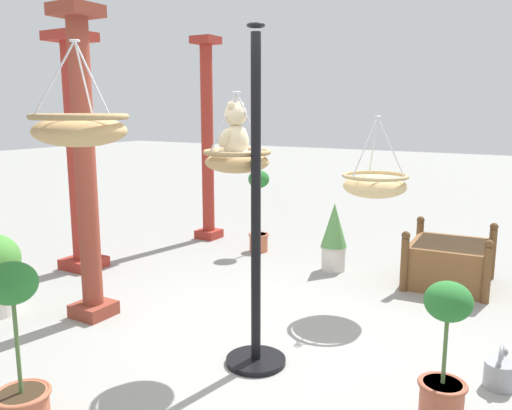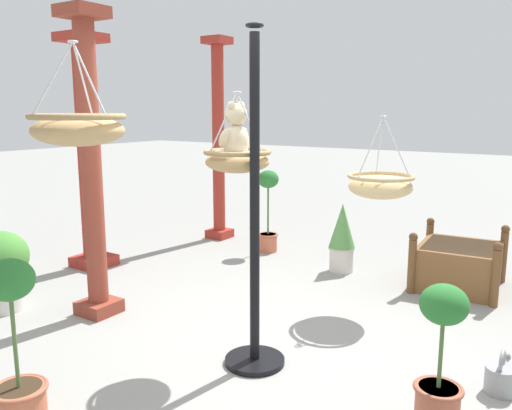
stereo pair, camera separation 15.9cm
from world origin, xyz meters
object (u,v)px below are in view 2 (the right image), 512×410
at_px(teddy_bear, 235,135).
at_px(hanging_basket_left_high, 78,128).
at_px(greenhouse_pillar_left, 88,158).
at_px(display_pole_central, 255,267).
at_px(hanging_basket_with_teddy, 237,160).
at_px(greenhouse_pillar_right, 218,144).
at_px(potted_plant_flowering_red, 440,359).
at_px(potted_plant_conical_shrub, 0,266).
at_px(potted_plant_bushy_green, 268,210).
at_px(potted_plant_trailing_ivy, 342,237).
at_px(wooden_planter_box, 459,264).
at_px(hanging_basket_right_low, 381,185).
at_px(watering_can, 501,378).
at_px(potted_plant_small_succulent, 16,351).
at_px(greenhouse_pillar_far_back, 92,173).

relative_size(teddy_bear, hanging_basket_left_high, 0.69).
xyz_separation_m(hanging_basket_left_high, greenhouse_pillar_left, (1.91, 2.27, -0.44)).
bearing_deg(greenhouse_pillar_left, display_pole_central, -108.66).
xyz_separation_m(hanging_basket_with_teddy, greenhouse_pillar_right, (2.78, 2.28, -0.12)).
bearing_deg(potted_plant_flowering_red, potted_plant_conical_shrub, 94.94).
height_order(display_pole_central, potted_plant_conical_shrub, display_pole_central).
height_order(potted_plant_bushy_green, potted_plant_trailing_ivy, potted_plant_bushy_green).
height_order(hanging_basket_with_teddy, potted_plant_flowering_red, hanging_basket_with_teddy).
bearing_deg(potted_plant_conical_shrub, wooden_planter_box, -48.81).
bearing_deg(teddy_bear, display_pole_central, -118.91).
height_order(potted_plant_flowering_red, potted_plant_conical_shrub, potted_plant_flowering_red).
height_order(hanging_basket_with_teddy, potted_plant_conical_shrub, hanging_basket_with_teddy).
xyz_separation_m(teddy_bear, wooden_planter_box, (2.41, -1.14, -1.41)).
height_order(hanging_basket_right_low, greenhouse_pillar_right, greenhouse_pillar_right).
relative_size(potted_plant_flowering_red, potted_plant_trailing_ivy, 1.10).
xyz_separation_m(hanging_basket_right_low, potted_plant_bushy_green, (1.08, 1.87, -0.61)).
distance_m(hanging_basket_with_teddy, potted_plant_flowering_red, 1.91).
bearing_deg(potted_plant_conical_shrub, potted_plant_trailing_ivy, -37.46).
distance_m(display_pole_central, hanging_basket_right_low, 1.68).
xyz_separation_m(display_pole_central, greenhouse_pillar_left, (0.99, 2.94, 0.55)).
relative_size(hanging_basket_with_teddy, potted_plant_trailing_ivy, 0.74).
distance_m(teddy_bear, potted_plant_bushy_green, 3.03).
distance_m(potted_plant_flowering_red, potted_plant_trailing_ivy, 3.00).
xyz_separation_m(potted_plant_flowering_red, potted_plant_conical_shrub, (-0.33, 3.85, -0.00)).
xyz_separation_m(hanging_basket_left_high, potted_plant_bushy_green, (3.59, 0.86, -1.18)).
distance_m(hanging_basket_with_teddy, potted_plant_conical_shrub, 2.57).
bearing_deg(potted_plant_bushy_green, hanging_basket_right_low, -119.88).
relative_size(hanging_basket_left_high, potted_plant_bushy_green, 0.58).
relative_size(hanging_basket_right_low, watering_can, 2.15).
xyz_separation_m(teddy_bear, potted_plant_small_succulent, (-1.53, 0.49, -1.20)).
bearing_deg(potted_plant_conical_shrub, hanging_basket_left_high, -105.27).
height_order(greenhouse_pillar_left, potted_plant_flowering_red, greenhouse_pillar_left).
height_order(greenhouse_pillar_far_back, watering_can, greenhouse_pillar_far_back).
height_order(potted_plant_flowering_red, potted_plant_trailing_ivy, potted_plant_flowering_red).
distance_m(hanging_basket_left_high, potted_plant_trailing_ivy, 3.58).
height_order(display_pole_central, hanging_basket_right_low, display_pole_central).
distance_m(potted_plant_flowering_red, potted_plant_conical_shrub, 3.87).
bearing_deg(watering_can, teddy_bear, 102.15).
height_order(hanging_basket_left_high, watering_can, hanging_basket_left_high).
bearing_deg(greenhouse_pillar_right, greenhouse_pillar_left, 167.80).
bearing_deg(potted_plant_trailing_ivy, greenhouse_pillar_far_back, 150.35).
xyz_separation_m(teddy_bear, potted_plant_conical_shrub, (-0.56, 2.25, -1.23)).
relative_size(hanging_basket_with_teddy, greenhouse_pillar_right, 0.21).
height_order(teddy_bear, watering_can, teddy_bear).
distance_m(greenhouse_pillar_left, potted_plant_trailing_ivy, 3.06).
relative_size(greenhouse_pillar_left, potted_plant_trailing_ivy, 3.36).
bearing_deg(greenhouse_pillar_right, display_pole_central, -139.22).
height_order(hanging_basket_right_low, potted_plant_trailing_ivy, hanging_basket_right_low).
bearing_deg(potted_plant_trailing_ivy, potted_plant_small_succulent, 174.21).
relative_size(hanging_basket_left_high, potted_plant_small_succulent, 0.61).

